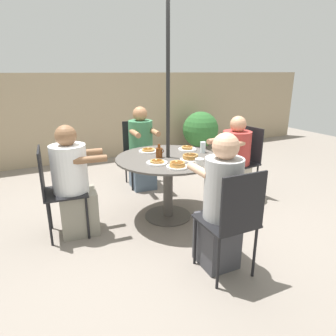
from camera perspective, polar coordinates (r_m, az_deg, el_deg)
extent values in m
plane|color=gray|center=(3.63, 0.00, -9.11)|extent=(12.00, 12.00, 0.00)
cube|color=tan|center=(5.95, -12.44, 9.45)|extent=(10.00, 0.06, 1.62)
cylinder|color=#4C4742|center=(3.62, 0.00, -9.01)|extent=(0.55, 0.55, 0.01)
cylinder|color=#4C4742|center=(3.48, 0.00, -3.90)|extent=(0.11, 0.11, 0.71)
cylinder|color=#4C4742|center=(3.36, 0.00, 1.90)|extent=(1.17, 1.17, 0.02)
cylinder|color=black|center=(3.27, 0.00, 9.33)|extent=(0.04, 0.04, 2.32)
cylinder|color=black|center=(3.50, -15.75, -6.66)|extent=(0.02, 0.02, 0.46)
cylinder|color=black|center=(3.18, -15.08, -9.21)|extent=(0.02, 0.02, 0.46)
cylinder|color=black|center=(3.50, -21.62, -7.32)|extent=(0.02, 0.02, 0.46)
cylinder|color=black|center=(3.17, -21.58, -9.95)|extent=(0.02, 0.02, 0.46)
cube|color=black|center=(3.24, -18.93, -4.39)|extent=(0.46, 0.46, 0.02)
cube|color=black|center=(3.16, -23.00, -0.74)|extent=(0.06, 0.40, 0.46)
cube|color=gray|center=(3.33, -16.56, -8.01)|extent=(0.40, 0.37, 0.46)
cylinder|color=white|center=(3.16, -18.29, -0.23)|extent=(0.35, 0.35, 0.50)
sphere|color=brown|center=(3.07, -18.91, 5.86)|extent=(0.21, 0.21, 0.21)
cylinder|color=brown|center=(3.27, -15.22, 2.87)|extent=(0.33, 0.10, 0.07)
cylinder|color=brown|center=(3.00, -14.61, 1.56)|extent=(0.33, 0.10, 0.07)
cylinder|color=black|center=(2.71, 5.17, -13.65)|extent=(0.02, 0.02, 0.46)
cylinder|color=black|center=(2.89, 11.46, -11.86)|extent=(0.02, 0.02, 0.46)
cylinder|color=black|center=(2.46, 9.54, -17.48)|extent=(0.02, 0.02, 0.46)
cylinder|color=black|center=(2.65, 16.16, -15.14)|extent=(0.02, 0.02, 0.46)
cube|color=black|center=(2.55, 10.90, -9.86)|extent=(0.43, 0.43, 0.02)
cube|color=black|center=(2.31, 14.17, -6.58)|extent=(0.40, 0.03, 0.46)
cube|color=#3D3D42|center=(2.74, 9.27, -13.41)|extent=(0.31, 0.34, 0.46)
cylinder|color=#B2B2B2|center=(2.49, 10.45, -4.06)|extent=(0.32, 0.32, 0.53)
sphere|color=#DBA884|center=(2.38, 10.94, 4.07)|extent=(0.22, 0.22, 0.22)
cylinder|color=#DBA884|center=(2.52, 5.90, -0.44)|extent=(0.08, 0.30, 0.07)
cylinder|color=#DBA884|center=(2.65, 10.63, 0.31)|extent=(0.08, 0.30, 0.07)
cylinder|color=black|center=(3.96, 13.05, -3.53)|extent=(0.02, 0.02, 0.46)
cylinder|color=black|center=(4.19, 9.61, -2.06)|extent=(0.02, 0.02, 0.46)
cylinder|color=black|center=(4.21, 16.50, -2.52)|extent=(0.02, 0.02, 0.46)
cylinder|color=black|center=(4.43, 13.06, -1.18)|extent=(0.02, 0.02, 0.46)
cube|color=black|center=(4.12, 13.29, 0.86)|extent=(0.46, 0.46, 0.02)
cube|color=black|center=(4.20, 15.46, 4.43)|extent=(0.06, 0.40, 0.46)
cube|color=beige|center=(4.11, 11.92, -2.60)|extent=(0.42, 0.39, 0.46)
cylinder|color=#B73833|center=(4.02, 12.90, 3.67)|extent=(0.37, 0.37, 0.45)
sphere|color=tan|center=(3.95, 13.23, 8.15)|extent=(0.21, 0.21, 0.21)
cylinder|color=tan|center=(3.76, 12.46, 4.35)|extent=(0.33, 0.10, 0.07)
cylinder|color=tan|center=(3.97, 9.45, 5.24)|extent=(0.33, 0.10, 0.07)
cylinder|color=black|center=(4.41, -2.37, -0.81)|extent=(0.02, 0.02, 0.46)
cylinder|color=black|center=(4.31, -6.86, -1.37)|extent=(0.02, 0.02, 0.46)
cylinder|color=black|center=(4.73, -3.81, 0.48)|extent=(0.02, 0.02, 0.46)
cylinder|color=black|center=(4.64, -8.02, -0.01)|extent=(0.02, 0.02, 0.46)
cube|color=black|center=(4.45, -5.35, 2.55)|extent=(0.46, 0.46, 0.02)
cube|color=black|center=(4.58, -6.17, 6.07)|extent=(0.40, 0.05, 0.46)
cube|color=slate|center=(4.42, -4.85, -0.83)|extent=(0.36, 0.39, 0.46)
cylinder|color=#38754C|center=(4.33, -5.22, 5.57)|extent=(0.34, 0.34, 0.52)
sphere|color=#A3704C|center=(4.27, -5.36, 10.22)|extent=(0.21, 0.21, 0.21)
cylinder|color=#A3704C|center=(4.16, -2.61, 6.90)|extent=(0.10, 0.34, 0.07)
cylinder|color=#A3704C|center=(4.08, -6.32, 6.59)|extent=(0.10, 0.34, 0.07)
cylinder|color=white|center=(3.68, 3.70, 3.58)|extent=(0.22, 0.22, 0.02)
cylinder|color=#AD7A3D|center=(3.67, 3.68, 3.77)|extent=(0.13, 0.13, 0.01)
cylinder|color=#AD7A3D|center=(3.67, 3.65, 4.00)|extent=(0.14, 0.14, 0.01)
ellipsoid|color=brown|center=(3.67, 3.72, 4.15)|extent=(0.11, 0.10, 0.00)
cube|color=#F4E084|center=(3.67, 3.58, 4.24)|extent=(0.03, 0.03, 0.01)
cylinder|color=white|center=(3.26, 4.23, 1.65)|extent=(0.22, 0.22, 0.02)
cylinder|color=#AD7A3D|center=(3.26, 4.25, 1.92)|extent=(0.16, 0.16, 0.01)
cylinder|color=#AD7A3D|center=(3.25, 4.25, 2.07)|extent=(0.16, 0.16, 0.01)
cylinder|color=#AD7A3D|center=(3.25, 4.19, 2.28)|extent=(0.16, 0.16, 0.01)
cylinder|color=#AD7A3D|center=(3.24, 4.31, 2.46)|extent=(0.17, 0.17, 0.01)
ellipsoid|color=brown|center=(3.24, 4.25, 2.59)|extent=(0.13, 0.12, 0.00)
cube|color=#F4E084|center=(3.24, 4.15, 2.71)|extent=(0.02, 0.02, 0.01)
cylinder|color=white|center=(3.13, -2.12, 0.99)|extent=(0.22, 0.22, 0.02)
cylinder|color=#AD7A3D|center=(3.12, -1.99, 1.20)|extent=(0.14, 0.14, 0.01)
cylinder|color=#AD7A3D|center=(3.12, -2.19, 1.37)|extent=(0.14, 0.14, 0.01)
ellipsoid|color=brown|center=(3.12, -2.12, 1.50)|extent=(0.11, 0.10, 0.00)
cube|color=#F4E084|center=(3.11, -2.27, 1.58)|extent=(0.03, 0.03, 0.01)
cylinder|color=white|center=(3.59, -3.82, 3.21)|extent=(0.22, 0.22, 0.02)
cylinder|color=#AD7A3D|center=(3.58, -3.82, 3.39)|extent=(0.15, 0.15, 0.01)
cylinder|color=#AD7A3D|center=(3.58, -3.74, 3.57)|extent=(0.15, 0.15, 0.01)
ellipsoid|color=brown|center=(3.58, -3.83, 3.69)|extent=(0.11, 0.11, 0.00)
cube|color=#F4E084|center=(3.59, -3.77, 3.83)|extent=(0.03, 0.03, 0.01)
cylinder|color=white|center=(3.00, 1.76, 0.24)|extent=(0.22, 0.22, 0.02)
cylinder|color=#AD7A3D|center=(2.99, 1.78, 0.44)|extent=(0.17, 0.17, 0.01)
cylinder|color=#AD7A3D|center=(2.99, 1.83, 0.63)|extent=(0.16, 0.16, 0.01)
cylinder|color=#AD7A3D|center=(2.99, 1.75, 0.85)|extent=(0.15, 0.15, 0.01)
cylinder|color=#AD7A3D|center=(2.99, 1.80, 1.04)|extent=(0.15, 0.15, 0.01)
ellipsoid|color=brown|center=(2.98, 1.77, 1.13)|extent=(0.13, 0.12, 0.00)
cube|color=#F4E084|center=(2.98, 1.64, 1.26)|extent=(0.02, 0.02, 0.01)
cylinder|color=#602D0F|center=(3.33, -1.71, 2.91)|extent=(0.07, 0.07, 0.11)
cylinder|color=#602D0F|center=(3.32, -1.72, 4.19)|extent=(0.03, 0.03, 0.05)
torus|color=#602D0F|center=(3.34, -1.19, 3.24)|extent=(0.05, 0.01, 0.05)
cylinder|color=white|center=(2.96, 5.95, 0.75)|extent=(0.08, 0.08, 0.09)
cylinder|color=white|center=(2.95, 5.98, 1.69)|extent=(0.09, 0.09, 0.01)
cylinder|color=silver|center=(3.56, 6.68, 3.95)|extent=(0.07, 0.07, 0.13)
cylinder|color=#3D3D3F|center=(6.33, 6.09, 3.66)|extent=(0.28, 0.28, 0.20)
sphere|color=#2D662D|center=(6.24, 6.21, 7.30)|extent=(0.73, 0.73, 0.73)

